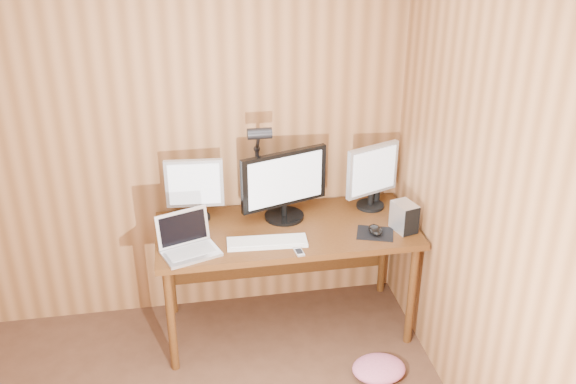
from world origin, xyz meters
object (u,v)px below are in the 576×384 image
object	(u,v)px
mouse	(375,230)
monitor_center	(284,184)
monitor_right	(372,175)
speaker	(376,195)
hard_drive	(404,217)
monitor_left	(195,188)
desk	(285,239)
phone	(299,252)
laptop	(187,242)
desk_lamp	(259,156)
keyboard	(267,242)

from	to	relation	value
mouse	monitor_center	bearing A→B (deg)	171.42
monitor_right	speaker	xyz separation A→B (m)	(0.05, 0.05, -0.18)
hard_drive	speaker	distance (m)	0.39
monitor_left	monitor_right	distance (m)	1.13
monitor_left	speaker	world-z (taller)	monitor_left
desk	hard_drive	bearing A→B (deg)	-17.48
monitor_right	phone	world-z (taller)	monitor_right
phone	mouse	bearing A→B (deg)	8.42
monitor_center	laptop	world-z (taller)	monitor_center
desk	speaker	bearing A→B (deg)	14.12
hard_drive	desk_lamp	distance (m)	0.97
phone	monitor_right	bearing A→B (deg)	33.29
monitor_center	desk_lamp	xyz separation A→B (m)	(-0.14, 0.09, 0.16)
monitor_center	monitor_right	distance (m)	0.58
monitor_right	monitor_center	bearing A→B (deg)	162.95
monitor_center	hard_drive	distance (m)	0.76
laptop	desk_lamp	bearing A→B (deg)	20.61
hard_drive	monitor_left	bearing A→B (deg)	147.97
speaker	desk	bearing A→B (deg)	-165.88
mouse	phone	bearing A→B (deg)	-142.61
monitor_left	phone	bearing A→B (deg)	-37.90
desk	monitor_left	world-z (taller)	monitor_left
monitor_center	keyboard	distance (m)	0.41
monitor_left	mouse	distance (m)	1.14
monitor_left	hard_drive	distance (m)	1.30
mouse	desk_lamp	bearing A→B (deg)	170.78
keyboard	speaker	xyz separation A→B (m)	(0.79, 0.40, 0.05)
phone	laptop	bearing A→B (deg)	160.63
speaker	keyboard	bearing A→B (deg)	-152.88
monitor_left	desk_lamp	distance (m)	0.44
monitor_center	speaker	xyz separation A→B (m)	(0.64, 0.10, -0.18)
desk_lamp	monitor_left	bearing A→B (deg)	170.39
monitor_right	hard_drive	xyz separation A→B (m)	(0.11, -0.33, -0.14)
desk	mouse	size ratio (longest dim) A/B	13.38
monitor_right	phone	distance (m)	0.78
monitor_center	monitor_right	bearing A→B (deg)	-13.17
monitor_left	laptop	size ratio (longest dim) A/B	1.08
monitor_left	monitor_right	size ratio (longest dim) A/B	0.94
laptop	keyboard	size ratio (longest dim) A/B	0.78
hard_drive	desk	bearing A→B (deg)	146.56
mouse	phone	xyz separation A→B (m)	(-0.50, -0.14, -0.02)
desk	mouse	bearing A→B (deg)	-24.63
monitor_center	phone	bearing A→B (deg)	-106.46
laptop	desk_lamp	xyz separation A→B (m)	(0.47, 0.40, 0.34)
hard_drive	speaker	bearing A→B (deg)	82.67
laptop	hard_drive	size ratio (longest dim) A/B	2.01
monitor_center	speaker	world-z (taller)	monitor_center
laptop	keyboard	xyz separation A→B (m)	(0.46, -0.00, -0.04)
speaker	mouse	bearing A→B (deg)	-107.53
monitor_right	phone	xyz separation A→B (m)	(-0.57, -0.49, -0.23)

